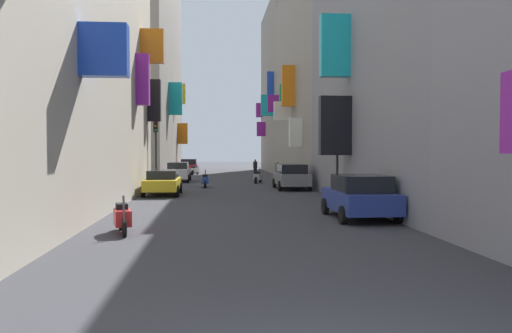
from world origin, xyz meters
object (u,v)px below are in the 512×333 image
Objects in this scene: parked_car_silver at (178,171)px; scooter_silver at (258,177)px; parked_car_red at (189,165)px; scooter_white at (195,170)px; pedestrian_near_left at (277,171)px; traffic_light_far_corner at (337,139)px; scooter_red at (122,217)px; parked_car_yellow at (163,182)px; traffic_light_near_corner at (156,142)px; parked_car_grey at (291,176)px; pedestrian_crossing at (255,168)px; scooter_blue at (205,180)px; parked_car_blue at (360,196)px.

parked_car_silver is 2.61× the size of scooter_silver.
parked_car_red reaches higher than scooter_white.
pedestrian_near_left is 15.57m from traffic_light_far_corner.
scooter_white is at bearing 121.10° from pedestrian_near_left.
scooter_silver is at bearing -68.18° from scooter_white.
parked_car_red is 40.19m from scooter_red.
parked_car_yellow is at bearing -92.43° from scooter_white.
parked_car_yellow is 0.93× the size of traffic_light_near_corner.
pedestrian_crossing reaches higher than parked_car_grey.
pedestrian_near_left reaches higher than parked_car_grey.
scooter_red is 0.41× the size of traffic_light_far_corner.
pedestrian_crossing is (4.36, 13.30, 0.32)m from scooter_blue.
pedestrian_near_left reaches higher than parked_car_blue.
parked_car_red is 2.40× the size of scooter_red.
pedestrian_near_left reaches higher than parked_car_yellow.
parked_car_grey is 0.99× the size of traffic_light_near_corner.
parked_car_silver is 1.05× the size of traffic_light_near_corner.
scooter_white is at bearing 94.28° from scooter_blue.
scooter_blue is (-5.62, 15.54, -0.34)m from parked_car_blue.
parked_car_grey is 2.34× the size of scooter_white.
pedestrian_near_left reaches higher than parked_car_red.
scooter_blue is at bearing -108.13° from pedestrian_crossing.
traffic_light_near_corner is at bearing -141.35° from scooter_silver.
scooter_white is at bearing -81.47° from parked_car_red.
parked_car_grey is at bearing -86.43° from pedestrian_crossing.
scooter_red is 1.13× the size of pedestrian_crossing.
parked_car_red is 38.51m from parked_car_blue.
scooter_silver is at bearing -136.70° from pedestrian_near_left.
parked_car_yellow is 2.32× the size of scooter_silver.
scooter_white and scooter_red have the same top height.
parked_car_yellow is at bearing 127.45° from parked_car_blue.
scooter_blue is at bearing -134.00° from pedestrian_near_left.
traffic_light_far_corner is at bearing -80.00° from scooter_silver.
scooter_blue and scooter_red have the same top height.
traffic_light_near_corner is at bearing -95.97° from parked_car_silver.
parked_car_yellow is at bearing -124.75° from pedestrian_near_left.
pedestrian_near_left is at bearing 72.32° from scooter_red.
parked_car_red is at bearing 89.67° from parked_car_silver.
parked_car_silver is 2.50× the size of scooter_red.
parked_car_yellow is 12.83m from parked_car_blue.
scooter_silver is at bearing 104.04° from parked_car_grey.
pedestrian_crossing is at bearing 71.87° from scooter_blue.
parked_car_grey reaches higher than scooter_silver.
parked_car_grey is at bearing -90.80° from pedestrian_near_left.
parked_car_blue is 2.19× the size of scooter_blue.
parked_car_grey reaches higher than scooter_red.
pedestrian_near_left is at bearing -82.14° from pedestrian_crossing.
traffic_light_near_corner reaches higher than pedestrian_near_left.
parked_car_blue is at bearing -58.78° from traffic_light_near_corner.
pedestrian_near_left is at bearing 39.61° from traffic_light_near_corner.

